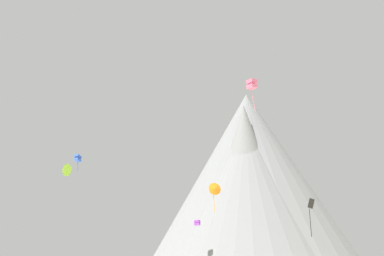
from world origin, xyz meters
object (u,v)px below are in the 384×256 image
(kite_lime_mid, at_px, (66,170))
(kite_orange_low, at_px, (215,189))
(rock_massif, at_px, (249,187))
(kite_black_low, at_px, (311,208))
(kite_violet_low, at_px, (197,223))
(kite_rainbow_high, at_px, (252,84))
(kite_blue_mid, at_px, (78,158))

(kite_lime_mid, height_order, kite_orange_low, kite_lime_mid)
(rock_massif, xyz_separation_m, kite_black_low, (7.68, -50.12, -11.98))
(kite_violet_low, distance_m, kite_lime_mid, 27.03)
(rock_massif, xyz_separation_m, kite_rainbow_high, (1.08, -40.10, 9.95))
(kite_orange_low, bearing_deg, rock_massif, 61.13)
(kite_blue_mid, xyz_separation_m, kite_orange_low, (29.29, -17.70, -10.03))
(kite_violet_low, distance_m, kite_black_low, 32.63)
(kite_blue_mid, distance_m, kite_orange_low, 35.66)
(kite_lime_mid, distance_m, kite_black_low, 40.68)
(kite_blue_mid, bearing_deg, kite_orange_low, -8.45)
(kite_black_low, bearing_deg, kite_blue_mid, -34.17)
(kite_violet_low, xyz_separation_m, kite_lime_mid, (-20.33, -16.21, 7.39))
(kite_blue_mid, distance_m, kite_black_low, 51.13)
(kite_blue_mid, distance_m, kite_violet_low, 27.62)
(kite_blue_mid, distance_m, kite_lime_mid, 15.76)
(kite_orange_low, xyz_separation_m, kite_black_low, (12.88, -7.55, -4.05))
(kite_black_low, bearing_deg, kite_orange_low, -33.64)
(kite_blue_mid, relative_size, kite_rainbow_high, 0.59)
(rock_massif, height_order, kite_orange_low, rock_massif)
(kite_blue_mid, xyz_separation_m, kite_rainbow_high, (35.56, -15.22, 7.85))
(kite_blue_mid, bearing_deg, kite_violet_low, 27.46)
(rock_massif, relative_size, kite_black_low, 13.01)
(kite_orange_low, bearing_deg, kite_violet_low, 82.33)
(kite_violet_low, relative_size, kite_black_low, 0.24)
(kite_rainbow_high, distance_m, kite_violet_low, 29.33)
(kite_violet_low, bearing_deg, kite_blue_mid, 108.82)
(kite_blue_mid, bearing_deg, kite_black_low, -8.22)
(rock_massif, bearing_deg, kite_violet_low, -114.07)
(rock_massif, relative_size, kite_violet_low, 54.02)
(kite_rainbow_high, bearing_deg, kite_black_low, 166.78)
(rock_massif, distance_m, kite_rainbow_high, 41.33)
(kite_black_low, bearing_deg, kite_lime_mid, -19.41)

